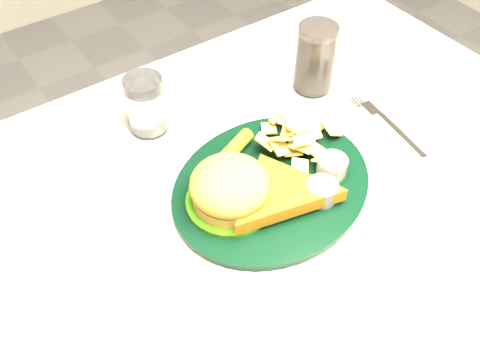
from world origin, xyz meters
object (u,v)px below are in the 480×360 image
at_px(fork_napkin, 397,132).
at_px(water_glass, 146,105).
at_px(table, 251,308).
at_px(dinner_plate, 273,171).
at_px(cola_glass, 315,58).

bearing_deg(fork_napkin, water_glass, 151.48).
height_order(table, water_glass, water_glass).
relative_size(table, water_glass, 11.29).
distance_m(table, fork_napkin, 0.48).
xyz_separation_m(dinner_plate, water_glass, (-0.09, 0.24, 0.01)).
bearing_deg(cola_glass, dinner_plate, -143.85).
bearing_deg(fork_napkin, cola_glass, 109.80).
bearing_deg(water_glass, fork_napkin, -37.25).
bearing_deg(cola_glass, table, -148.53).
bearing_deg(water_glass, cola_glass, -13.85).
height_order(dinner_plate, cola_glass, cola_glass).
xyz_separation_m(dinner_plate, fork_napkin, (0.26, -0.03, -0.03)).
bearing_deg(water_glass, dinner_plate, -68.94).
height_order(table, cola_glass, cola_glass).
bearing_deg(dinner_plate, table, 151.53).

